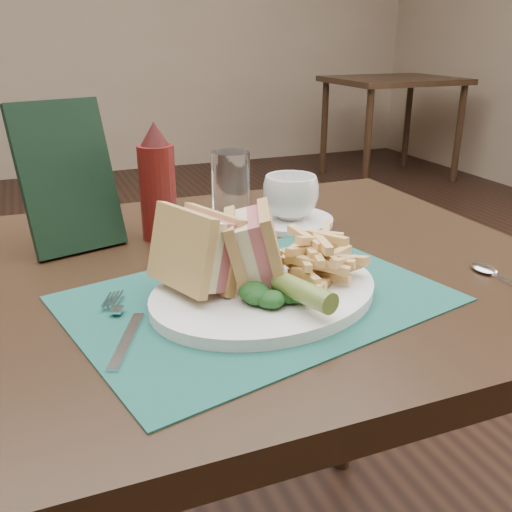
{
  "coord_description": "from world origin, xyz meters",
  "views": [
    {
      "loc": [
        -0.26,
        -1.22,
        1.06
      ],
      "look_at": [
        -0.01,
        -0.59,
        0.8
      ],
      "focal_mm": 40.0,
      "sensor_mm": 36.0,
      "label": 1
    }
  ],
  "objects_px": {
    "table_main": "(244,469)",
    "sandwich_half_b": "(238,247)",
    "saucer": "(290,221)",
    "check_presenter": "(67,177)",
    "sandwich_half_a": "(182,253)",
    "drinking_glass": "(231,191)",
    "coffee_cup": "(291,197)",
    "plate": "(265,292)",
    "ketchup_bottle": "(157,182)",
    "placemat": "(257,299)",
    "table_bg_right": "(390,129)"
  },
  "relations": [
    {
      "from": "saucer",
      "to": "ketchup_bottle",
      "type": "xyz_separation_m",
      "value": [
        -0.23,
        0.01,
        0.09
      ]
    },
    {
      "from": "placemat",
      "to": "coffee_cup",
      "type": "relative_size",
      "value": 4.68
    },
    {
      "from": "plate",
      "to": "saucer",
      "type": "bearing_deg",
      "value": 42.7
    },
    {
      "from": "table_bg_right",
      "to": "sandwich_half_a",
      "type": "relative_size",
      "value": 8.68
    },
    {
      "from": "table_main",
      "to": "saucer",
      "type": "relative_size",
      "value": 6.0
    },
    {
      "from": "placemat",
      "to": "plate",
      "type": "bearing_deg",
      "value": -16.28
    },
    {
      "from": "placemat",
      "to": "coffee_cup",
      "type": "distance_m",
      "value": 0.31
    },
    {
      "from": "sandwich_half_a",
      "to": "ketchup_bottle",
      "type": "bearing_deg",
      "value": 61.09
    },
    {
      "from": "plate",
      "to": "drinking_glass",
      "type": "xyz_separation_m",
      "value": [
        0.05,
        0.28,
        0.06
      ]
    },
    {
      "from": "sandwich_half_a",
      "to": "check_presenter",
      "type": "bearing_deg",
      "value": 88.92
    },
    {
      "from": "placemat",
      "to": "sandwich_half_a",
      "type": "distance_m",
      "value": 0.11
    },
    {
      "from": "placemat",
      "to": "ketchup_bottle",
      "type": "relative_size",
      "value": 2.4
    },
    {
      "from": "table_main",
      "to": "table_bg_right",
      "type": "bearing_deg",
      "value": 52.26
    },
    {
      "from": "table_main",
      "to": "sandwich_half_b",
      "type": "relative_size",
      "value": 9.18
    },
    {
      "from": "sandwich_half_b",
      "to": "drinking_glass",
      "type": "relative_size",
      "value": 0.75
    },
    {
      "from": "plate",
      "to": "saucer",
      "type": "relative_size",
      "value": 2.0
    },
    {
      "from": "sandwich_half_a",
      "to": "drinking_glass",
      "type": "relative_size",
      "value": 0.8
    },
    {
      "from": "plate",
      "to": "check_presenter",
      "type": "relative_size",
      "value": 1.32
    },
    {
      "from": "placemat",
      "to": "saucer",
      "type": "height_order",
      "value": "saucer"
    },
    {
      "from": "table_bg_right",
      "to": "plate",
      "type": "distance_m",
      "value": 3.89
    },
    {
      "from": "table_main",
      "to": "drinking_glass",
      "type": "bearing_deg",
      "value": 75.79
    },
    {
      "from": "table_main",
      "to": "drinking_glass",
      "type": "xyz_separation_m",
      "value": [
        0.04,
        0.16,
        0.44
      ]
    },
    {
      "from": "table_main",
      "to": "sandwich_half_a",
      "type": "height_order",
      "value": "sandwich_half_a"
    },
    {
      "from": "sandwich_half_b",
      "to": "coffee_cup",
      "type": "xyz_separation_m",
      "value": [
        0.19,
        0.25,
        -0.02
      ]
    },
    {
      "from": "ketchup_bottle",
      "to": "saucer",
      "type": "bearing_deg",
      "value": -2.95
    },
    {
      "from": "coffee_cup",
      "to": "check_presenter",
      "type": "height_order",
      "value": "check_presenter"
    },
    {
      "from": "plate",
      "to": "sandwich_half_b",
      "type": "distance_m",
      "value": 0.07
    },
    {
      "from": "drinking_glass",
      "to": "table_main",
      "type": "bearing_deg",
      "value": -104.21
    },
    {
      "from": "table_bg_right",
      "to": "placemat",
      "type": "distance_m",
      "value": 3.89
    },
    {
      "from": "check_presenter",
      "to": "sandwich_half_a",
      "type": "bearing_deg",
      "value": -84.78
    },
    {
      "from": "coffee_cup",
      "to": "plate",
      "type": "bearing_deg",
      "value": -120.81
    },
    {
      "from": "plate",
      "to": "ketchup_bottle",
      "type": "xyz_separation_m",
      "value": [
        -0.07,
        0.28,
        0.08
      ]
    },
    {
      "from": "coffee_cup",
      "to": "drinking_glass",
      "type": "xyz_separation_m",
      "value": [
        -0.1,
        0.02,
        0.02
      ]
    },
    {
      "from": "sandwich_half_a",
      "to": "plate",
      "type": "bearing_deg",
      "value": -32.89
    },
    {
      "from": "saucer",
      "to": "drinking_glass",
      "type": "bearing_deg",
      "value": 170.96
    },
    {
      "from": "placemat",
      "to": "sandwich_half_b",
      "type": "relative_size",
      "value": 4.55
    },
    {
      "from": "sandwich_half_a",
      "to": "ketchup_bottle",
      "type": "relative_size",
      "value": 0.56
    },
    {
      "from": "table_bg_right",
      "to": "placemat",
      "type": "height_order",
      "value": "placemat"
    },
    {
      "from": "table_main",
      "to": "sandwich_half_a",
      "type": "relative_size",
      "value": 8.68
    },
    {
      "from": "placemat",
      "to": "coffee_cup",
      "type": "xyz_separation_m",
      "value": [
        0.17,
        0.26,
        0.05
      ]
    },
    {
      "from": "sandwich_half_a",
      "to": "sandwich_half_b",
      "type": "relative_size",
      "value": 1.06
    },
    {
      "from": "sandwich_half_b",
      "to": "sandwich_half_a",
      "type": "bearing_deg",
      "value": -159.58
    },
    {
      "from": "sandwich_half_b",
      "to": "check_presenter",
      "type": "relative_size",
      "value": 0.43
    },
    {
      "from": "ketchup_bottle",
      "to": "check_presenter",
      "type": "bearing_deg",
      "value": 176.53
    },
    {
      "from": "coffee_cup",
      "to": "saucer",
      "type": "bearing_deg",
      "value": 0.0
    },
    {
      "from": "table_bg_right",
      "to": "table_main",
      "type": "bearing_deg",
      "value": -127.74
    },
    {
      "from": "plate",
      "to": "sandwich_half_a",
      "type": "bearing_deg",
      "value": 152.87
    },
    {
      "from": "placemat",
      "to": "sandwich_half_b",
      "type": "height_order",
      "value": "sandwich_half_b"
    },
    {
      "from": "sandwich_half_a",
      "to": "sandwich_half_b",
      "type": "bearing_deg",
      "value": -22.02
    },
    {
      "from": "coffee_cup",
      "to": "ketchup_bottle",
      "type": "bearing_deg",
      "value": 177.05
    }
  ]
}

